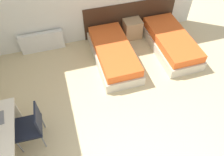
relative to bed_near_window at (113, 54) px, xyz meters
The scene contains 6 objects.
headboard_panel 1.24m from the bed_near_window, 52.44° to the left, with size 2.46×0.03×0.89m.
bed_near_window is the anchor object (origin of this frame).
bed_near_door 1.49m from the bed_near_window, ahead, with size 0.87×1.87×0.45m.
nightstand 1.06m from the bed_near_window, 45.34° to the left, with size 0.45×0.37×0.51m.
radiator 1.81m from the bed_near_window, 150.55° to the left, with size 1.06×0.12×0.51m.
chair_near_laptop 2.46m from the bed_near_window, 140.96° to the right, with size 0.47×0.47×0.85m.
Camera 1 is at (-0.79, -0.25, 3.73)m, focal length 35.00 mm.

